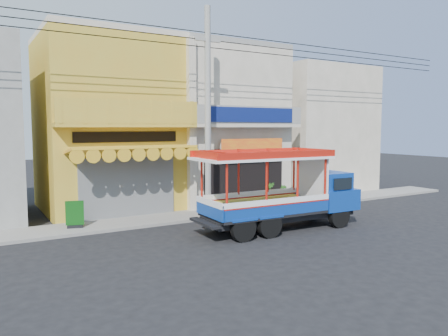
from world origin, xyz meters
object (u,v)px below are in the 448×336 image
Objects in this scene: songthaew_truck at (290,190)px; green_sign at (75,216)px; potted_plant_a at (285,196)px; potted_plant_b at (286,195)px; potted_plant_c at (269,193)px; utility_pole at (211,102)px.

green_sign is at bearing 152.24° from songthaew_truck.
potted_plant_a is (2.68, 3.66, -0.93)m from songthaew_truck.
potted_plant_b is 0.90× the size of potted_plant_c.
songthaew_truck reaches higher than potted_plant_b.
utility_pole is at bearing -6.72° from green_sign.
green_sign is at bearing 173.28° from utility_pole.
utility_pole is at bearing 118.56° from songthaew_truck.
songthaew_truck is 6.33× the size of potted_plant_c.
songthaew_truck is at bearing -27.76° from green_sign.
potted_plant_b reaches higher than potted_plant_a.
utility_pole is 7.21m from green_sign.
songthaew_truck is 8.36m from green_sign.
potted_plant_b is at bearing 53.18° from songthaew_truck.
green_sign is 9.63m from potted_plant_c.
potted_plant_c is (4.00, 1.14, -4.38)m from utility_pole.
utility_pole reaches higher than potted_plant_b.
potted_plant_a is 0.94× the size of potted_plant_b.
potted_plant_b is (4.56, 0.55, -4.44)m from utility_pole.
potted_plant_b is (2.82, 3.76, -0.90)m from songthaew_truck.
potted_plant_a is at bearing 34.51° from potted_plant_c.
utility_pole is 31.33× the size of potted_plant_a.
potted_plant_a is (10.04, -0.21, 0.01)m from green_sign.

